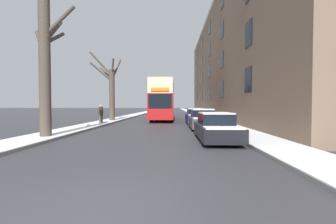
{
  "coord_description": "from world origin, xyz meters",
  "views": [
    {
      "loc": [
        1.41,
        -3.54,
        1.77
      ],
      "look_at": [
        0.82,
        18.37,
        1.14
      ],
      "focal_mm": 24.0,
      "sensor_mm": 36.0,
      "label": 1
    }
  ],
  "objects_px": {
    "parked_car_1": "(202,120)",
    "pedestrian_left_sidewalk": "(101,113)",
    "oncoming_van": "(162,108)",
    "bare_tree_left_1": "(111,90)",
    "parked_car_0": "(216,128)",
    "double_decker_bus": "(163,99)",
    "parked_car_2": "(195,116)",
    "bare_tree_left_0": "(46,60)"
  },
  "relations": [
    {
      "from": "parked_car_0",
      "to": "oncoming_van",
      "type": "bearing_deg",
      "value": 97.19
    },
    {
      "from": "double_decker_bus",
      "to": "bare_tree_left_0",
      "type": "bearing_deg",
      "value": -108.65
    },
    {
      "from": "parked_car_2",
      "to": "oncoming_van",
      "type": "distance_m",
      "value": 27.19
    },
    {
      "from": "pedestrian_left_sidewalk",
      "to": "double_decker_bus",
      "type": "bearing_deg",
      "value": 175.31
    },
    {
      "from": "bare_tree_left_0",
      "to": "parked_car_1",
      "type": "relative_size",
      "value": 1.94
    },
    {
      "from": "pedestrian_left_sidewalk",
      "to": "bare_tree_left_0",
      "type": "bearing_deg",
      "value": 33.96
    },
    {
      "from": "bare_tree_left_1",
      "to": "double_decker_bus",
      "type": "xyz_separation_m",
      "value": [
        5.61,
        3.16,
        -0.92
      ]
    },
    {
      "from": "parked_car_0",
      "to": "parked_car_2",
      "type": "relative_size",
      "value": 1.01
    },
    {
      "from": "bare_tree_left_0",
      "to": "parked_car_1",
      "type": "xyz_separation_m",
      "value": [
        8.88,
        5.08,
        -3.5
      ]
    },
    {
      "from": "double_decker_bus",
      "to": "oncoming_van",
      "type": "distance_m",
      "value": 21.32
    },
    {
      "from": "parked_car_1",
      "to": "pedestrian_left_sidewalk",
      "type": "distance_m",
      "value": 9.8
    },
    {
      "from": "bare_tree_left_1",
      "to": "pedestrian_left_sidewalk",
      "type": "relative_size",
      "value": 4.08
    },
    {
      "from": "pedestrian_left_sidewalk",
      "to": "oncoming_van",
      "type": "bearing_deg",
      "value": -154.97
    },
    {
      "from": "bare_tree_left_0",
      "to": "pedestrian_left_sidewalk",
      "type": "bearing_deg",
      "value": 90.45
    },
    {
      "from": "bare_tree_left_1",
      "to": "parked_car_0",
      "type": "relative_size",
      "value": 1.66
    },
    {
      "from": "double_decker_bus",
      "to": "parked_car_2",
      "type": "distance_m",
      "value": 6.8
    },
    {
      "from": "double_decker_bus",
      "to": "pedestrian_left_sidewalk",
      "type": "bearing_deg",
      "value": -128.2
    },
    {
      "from": "parked_car_1",
      "to": "oncoming_van",
      "type": "relative_size",
      "value": 0.76
    },
    {
      "from": "pedestrian_left_sidewalk",
      "to": "parked_car_2",
      "type": "bearing_deg",
      "value": 132.65
    },
    {
      "from": "bare_tree_left_0",
      "to": "double_decker_bus",
      "type": "bearing_deg",
      "value": 71.35
    },
    {
      "from": "parked_car_1",
      "to": "pedestrian_left_sidewalk",
      "type": "xyz_separation_m",
      "value": [
        -8.95,
        3.98,
        0.33
      ]
    },
    {
      "from": "parked_car_2",
      "to": "bare_tree_left_1",
      "type": "bearing_deg",
      "value": 165.45
    },
    {
      "from": "oncoming_van",
      "to": "pedestrian_left_sidewalk",
      "type": "xyz_separation_m",
      "value": [
        -4.2,
        -28.21,
        -0.24
      ]
    },
    {
      "from": "parked_car_1",
      "to": "oncoming_van",
      "type": "height_order",
      "value": "oncoming_van"
    },
    {
      "from": "bare_tree_left_0",
      "to": "double_decker_bus",
      "type": "xyz_separation_m",
      "value": [
        5.41,
        16.02,
        -1.6
      ]
    },
    {
      "from": "parked_car_0",
      "to": "double_decker_bus",
      "type": "bearing_deg",
      "value": 101.98
    },
    {
      "from": "double_decker_bus",
      "to": "parked_car_1",
      "type": "xyz_separation_m",
      "value": [
        3.47,
        -10.95,
        -1.9
      ]
    },
    {
      "from": "double_decker_bus",
      "to": "parked_car_0",
      "type": "distance_m",
      "value": 16.86
    },
    {
      "from": "bare_tree_left_0",
      "to": "pedestrian_left_sidewalk",
      "type": "height_order",
      "value": "bare_tree_left_0"
    },
    {
      "from": "oncoming_van",
      "to": "parked_car_2",
      "type": "bearing_deg",
      "value": -79.94
    },
    {
      "from": "parked_car_2",
      "to": "oncoming_van",
      "type": "relative_size",
      "value": 0.84
    },
    {
      "from": "bare_tree_left_0",
      "to": "parked_car_2",
      "type": "relative_size",
      "value": 1.76
    },
    {
      "from": "double_decker_bus",
      "to": "parked_car_1",
      "type": "relative_size",
      "value": 2.85
    },
    {
      "from": "bare_tree_left_1",
      "to": "pedestrian_left_sidewalk",
      "type": "height_order",
      "value": "bare_tree_left_1"
    },
    {
      "from": "bare_tree_left_0",
      "to": "parked_car_0",
      "type": "height_order",
      "value": "bare_tree_left_0"
    },
    {
      "from": "parked_car_2",
      "to": "pedestrian_left_sidewalk",
      "type": "bearing_deg",
      "value": -170.86
    },
    {
      "from": "bare_tree_left_0",
      "to": "parked_car_1",
      "type": "height_order",
      "value": "bare_tree_left_0"
    },
    {
      "from": "parked_car_1",
      "to": "double_decker_bus",
      "type": "bearing_deg",
      "value": 107.61
    },
    {
      "from": "double_decker_bus",
      "to": "parked_car_1",
      "type": "distance_m",
      "value": 11.64
    },
    {
      "from": "parked_car_0",
      "to": "bare_tree_left_0",
      "type": "bearing_deg",
      "value": 177.71
    },
    {
      "from": "bare_tree_left_0",
      "to": "bare_tree_left_1",
      "type": "xyz_separation_m",
      "value": [
        -0.2,
        12.86,
        -0.68
      ]
    },
    {
      "from": "double_decker_bus",
      "to": "parked_car_1",
      "type": "bearing_deg",
      "value": -72.39
    }
  ]
}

